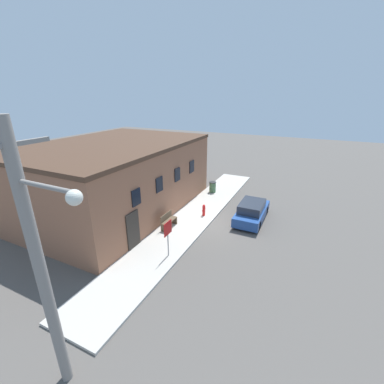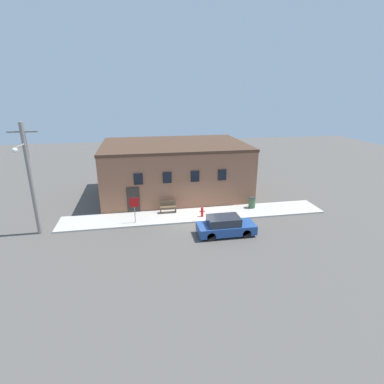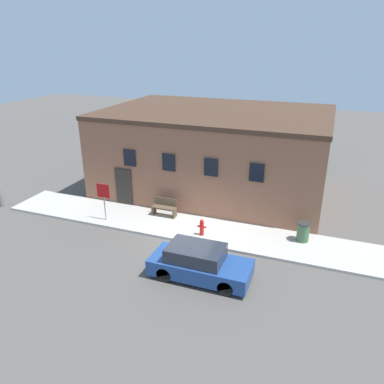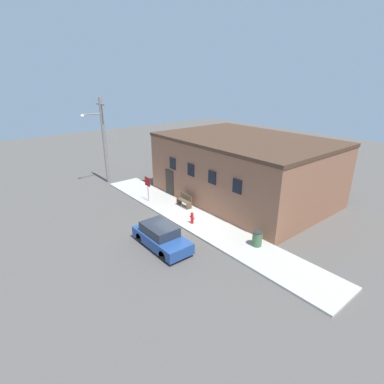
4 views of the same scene
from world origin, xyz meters
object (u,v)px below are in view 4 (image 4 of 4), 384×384
object	(u,v)px
parked_car	(161,237)
bench	(185,201)
fire_hydrant	(192,218)
utility_pole	(103,139)
stop_sign	(148,184)
trash_bin	(257,238)

from	to	relation	value
parked_car	bench	bearing A→B (deg)	128.29
fire_hydrant	bench	xyz separation A→B (m)	(-2.52, 1.34, 0.04)
utility_pole	parked_car	bearing A→B (deg)	-10.97
fire_hydrant	stop_sign	world-z (taller)	stop_sign
bench	parked_car	distance (m)	5.62
trash_bin	stop_sign	bearing A→B (deg)	-172.22
fire_hydrant	utility_pole	xyz separation A→B (m)	(-11.69, -0.63, 3.52)
fire_hydrant	utility_pole	bearing A→B (deg)	-176.94
fire_hydrant	utility_pole	distance (m)	12.22
utility_pole	parked_car	distance (m)	13.33
fire_hydrant	bench	bearing A→B (deg)	152.09
bench	utility_pole	distance (m)	10.00
stop_sign	parked_car	xyz separation A→B (m)	(6.09, -2.87, -0.86)
fire_hydrant	stop_sign	size ratio (longest dim) A/B	0.41
trash_bin	parked_car	distance (m)	5.48
bench	trash_bin	size ratio (longest dim) A/B	1.41
bench	parked_car	world-z (taller)	parked_car
stop_sign	bench	xyz separation A→B (m)	(2.61, 1.55, -0.93)
parked_car	trash_bin	bearing A→B (deg)	49.74
fire_hydrant	stop_sign	distance (m)	5.22
fire_hydrant	stop_sign	xyz separation A→B (m)	(-5.13, -0.21, 0.97)
bench	parked_car	size ratio (longest dim) A/B	0.32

